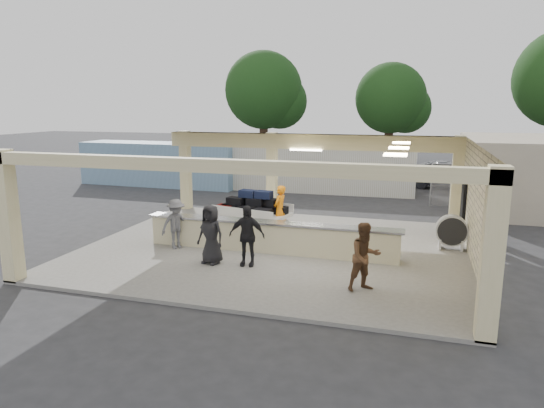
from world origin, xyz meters
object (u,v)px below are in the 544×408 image
(passenger_d, at_px, (211,234))
(passenger_a, at_px, (365,257))
(baggage_handler, at_px, (280,210))
(passenger_c, at_px, (176,224))
(luggage_cart, at_px, (252,209))
(drum_fan, at_px, (452,231))
(car_white_b, at_px, (543,181))
(container_blue, at_px, (161,164))
(car_dark, at_px, (448,176))
(baggage_counter, at_px, (270,237))
(passenger_b, at_px, (247,236))
(container_white, at_px, (307,168))
(car_white_a, at_px, (518,180))

(passenger_d, bearing_deg, passenger_a, 2.76)
(baggage_handler, height_order, passenger_c, baggage_handler)
(luggage_cart, relative_size, drum_fan, 2.57)
(car_white_b, bearing_deg, container_blue, 104.36)
(car_white_b, bearing_deg, car_dark, 91.61)
(baggage_counter, height_order, drum_fan, drum_fan)
(baggage_handler, bearing_deg, container_blue, -121.36)
(passenger_b, relative_size, container_blue, 0.18)
(container_white, bearing_deg, luggage_cart, -90.51)
(car_white_a, relative_size, car_dark, 1.23)
(passenger_c, relative_size, passenger_d, 0.92)
(passenger_b, height_order, passenger_c, passenger_b)
(passenger_c, distance_m, container_blue, 13.82)
(luggage_cart, bearing_deg, container_white, 103.64)
(passenger_a, distance_m, passenger_d, 4.60)
(drum_fan, bearing_deg, car_white_b, 65.04)
(baggage_handler, xyz_separation_m, car_white_a, (9.69, 11.28, -0.18))
(passenger_b, bearing_deg, passenger_a, -21.56)
(container_blue, bearing_deg, baggage_counter, -46.65)
(luggage_cart, bearing_deg, passenger_a, -33.26)
(car_white_b, xyz_separation_m, car_dark, (-4.75, 0.38, 0.06))
(baggage_counter, bearing_deg, passenger_c, -170.50)
(baggage_handler, distance_m, passenger_d, 3.93)
(passenger_b, height_order, passenger_d, passenger_b)
(baggage_counter, xyz_separation_m, car_white_b, (10.79, 14.31, 0.11))
(passenger_c, distance_m, car_white_a, 18.70)
(drum_fan, xyz_separation_m, passenger_b, (-5.74, -3.41, 0.29))
(car_white_b, bearing_deg, baggage_counter, 149.17)
(baggage_handler, height_order, passenger_d, baggage_handler)
(passenger_a, bearing_deg, passenger_d, 133.45)
(car_white_a, bearing_deg, passenger_a, 159.09)
(passenger_b, height_order, container_white, container_white)
(car_white_b, bearing_deg, passenger_d, 148.90)
(drum_fan, relative_size, passenger_c, 0.69)
(passenger_d, xyz_separation_m, car_dark, (7.34, 16.26, -0.22))
(passenger_d, relative_size, car_dark, 0.39)
(passenger_a, bearing_deg, drum_fan, 26.77)
(passenger_d, distance_m, car_white_b, 19.96)
(luggage_cart, bearing_deg, baggage_handler, 6.68)
(luggage_cart, relative_size, car_white_a, 0.51)
(container_blue, bearing_deg, passenger_b, -50.73)
(luggage_cart, distance_m, car_white_a, 15.52)
(baggage_counter, xyz_separation_m, passenger_d, (-1.31, -1.57, 0.38))
(baggage_counter, bearing_deg, car_white_a, 55.19)
(luggage_cart, bearing_deg, passenger_d, -76.00)
(car_white_b, distance_m, container_white, 12.54)
(drum_fan, height_order, passenger_c, passenger_c)
(car_white_a, relative_size, container_blue, 0.58)
(passenger_d, height_order, container_white, container_white)
(passenger_b, relative_size, car_white_b, 0.40)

